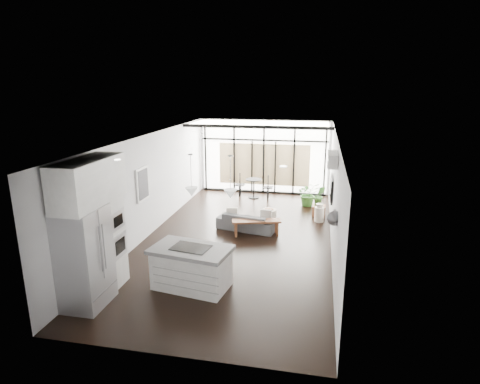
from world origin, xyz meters
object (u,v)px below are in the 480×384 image
at_px(island, 191,268).
at_px(fridge, 84,258).
at_px(console_bench, 256,228).
at_px(sofa, 247,219).
at_px(tv, 332,188).
at_px(pouf, 269,215).
at_px(milk_can, 319,213).

relative_size(island, fridge, 0.84).
bearing_deg(fridge, console_bench, 58.36).
distance_m(sofa, tv, 2.55).
bearing_deg(tv, pouf, 161.09).
bearing_deg(island, sofa, 91.17).
height_order(fridge, pouf, fridge).
distance_m(fridge, sofa, 5.18).
xyz_separation_m(island, tv, (2.86, 3.82, 0.86)).
relative_size(sofa, tv, 1.54).
height_order(island, console_bench, island).
xyz_separation_m(console_bench, pouf, (0.20, 1.24, -0.03)).
xyz_separation_m(sofa, milk_can, (2.06, 1.13, -0.05)).
distance_m(fridge, tv, 6.70).
xyz_separation_m(island, console_bench, (0.85, 3.20, -0.22)).
height_order(island, tv, tv).
xyz_separation_m(island, sofa, (0.51, 3.58, -0.11)).
bearing_deg(island, pouf, 85.97).
distance_m(sofa, milk_can, 2.35).
bearing_deg(console_bench, pouf, 66.24).
xyz_separation_m(fridge, sofa, (2.27, 4.61, -0.63)).
distance_m(console_bench, pouf, 1.25).
height_order(island, sofa, island).
bearing_deg(island, tv, 62.45).
distance_m(island, sofa, 3.62).
height_order(island, milk_can, island).
xyz_separation_m(island, fridge, (-1.76, -1.03, 0.52)).
relative_size(pouf, tv, 0.42).
bearing_deg(tv, fridge, -133.58).
relative_size(fridge, console_bench, 1.42).
xyz_separation_m(sofa, console_bench, (0.34, -0.38, -0.11)).
bearing_deg(fridge, milk_can, 52.99).
bearing_deg(tv, console_bench, -162.90).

